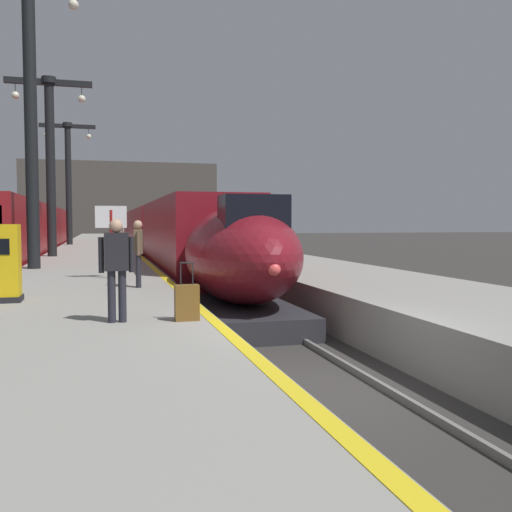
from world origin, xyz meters
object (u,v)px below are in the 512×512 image
(passenger_near_edge, at_px, (117,262))
(ticket_machine_yellow, at_px, (2,266))
(passenger_mid_platform, at_px, (120,236))
(passenger_far_waiting, at_px, (138,248))
(station_column_mid, at_px, (30,95))
(station_column_distant, at_px, (68,171))
(departure_info_board, at_px, (111,227))
(rolling_suitcase, at_px, (187,302))
(highspeed_train_main, at_px, (146,231))
(station_column_far, at_px, (50,148))
(regional_train_adjacent, at_px, (30,231))

(passenger_near_edge, relative_size, ticket_machine_yellow, 1.06)
(passenger_mid_platform, bearing_deg, passenger_far_waiting, -89.88)
(passenger_near_edge, bearing_deg, station_column_mid, 102.05)
(station_column_mid, distance_m, passenger_mid_platform, 9.58)
(station_column_distant, height_order, departure_info_board, station_column_distant)
(rolling_suitcase, bearing_deg, station_column_mid, 106.89)
(passenger_far_waiting, bearing_deg, highspeed_train_main, 85.47)
(station_column_mid, height_order, ticket_machine_yellow, station_column_mid)
(ticket_machine_yellow, bearing_deg, passenger_near_edge, -54.52)
(station_column_mid, xyz_separation_m, station_column_far, (-0.00, 7.74, -0.89))
(highspeed_train_main, height_order, station_column_far, station_column_far)
(station_column_mid, height_order, passenger_far_waiting, station_column_mid)
(station_column_mid, bearing_deg, rolling_suitcase, -73.11)
(station_column_distant, distance_m, ticket_machine_yellow, 32.50)
(regional_train_adjacent, bearing_deg, rolling_suitcase, -79.09)
(station_column_far, xyz_separation_m, rolling_suitcase, (3.70, -19.94, -4.90))
(regional_train_adjacent, relative_size, station_column_distant, 4.07)
(station_column_distant, relative_size, ticket_machine_yellow, 5.62)
(passenger_far_waiting, bearing_deg, passenger_mid_platform, 90.12)
(passenger_far_waiting, bearing_deg, passenger_near_edge, -97.27)
(station_column_distant, relative_size, departure_info_board, 4.24)
(regional_train_adjacent, distance_m, departure_info_board, 23.30)
(passenger_mid_platform, bearing_deg, station_column_distant, 101.46)
(passenger_near_edge, xyz_separation_m, departure_info_board, (0.04, 7.71, 0.52))
(station_column_mid, bearing_deg, passenger_mid_platform, 66.78)
(regional_train_adjacent, xyz_separation_m, departure_info_board, (4.81, -22.80, 0.43))
(station_column_mid, height_order, passenger_mid_platform, station_column_mid)
(station_column_distant, distance_m, passenger_far_waiting, 30.68)
(regional_train_adjacent, xyz_separation_m, station_column_far, (2.20, -10.69, 4.12))
(highspeed_train_main, distance_m, regional_train_adjacent, 11.60)
(rolling_suitcase, bearing_deg, ticket_machine_yellow, 135.89)
(passenger_far_waiting, relative_size, departure_info_board, 0.80)
(station_column_mid, distance_m, departure_info_board, 6.85)
(highspeed_train_main, relative_size, passenger_mid_platform, 44.44)
(passenger_near_edge, height_order, rolling_suitcase, passenger_near_edge)
(station_column_distant, distance_m, passenger_mid_platform, 16.68)
(station_column_distant, xyz_separation_m, passenger_near_edge, (2.58, -35.28, -4.43))
(station_column_mid, bearing_deg, passenger_far_waiting, -65.18)
(passenger_mid_platform, relative_size, passenger_far_waiting, 1.00)
(passenger_mid_platform, height_order, ticket_machine_yellow, passenger_mid_platform)
(passenger_near_edge, bearing_deg, station_column_distant, 94.18)
(passenger_mid_platform, height_order, departure_info_board, departure_info_board)
(rolling_suitcase, bearing_deg, passenger_far_waiting, 95.22)
(station_column_mid, relative_size, passenger_mid_platform, 6.07)
(highspeed_train_main, bearing_deg, station_column_far, -107.25)
(passenger_near_edge, bearing_deg, ticket_machine_yellow, 125.48)
(passenger_mid_platform, xyz_separation_m, passenger_far_waiting, (0.03, -14.43, 0.00))
(regional_train_adjacent, bearing_deg, passenger_mid_platform, -63.83)
(regional_train_adjacent, height_order, station_column_mid, station_column_mid)
(passenger_near_edge, bearing_deg, station_column_far, 97.41)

